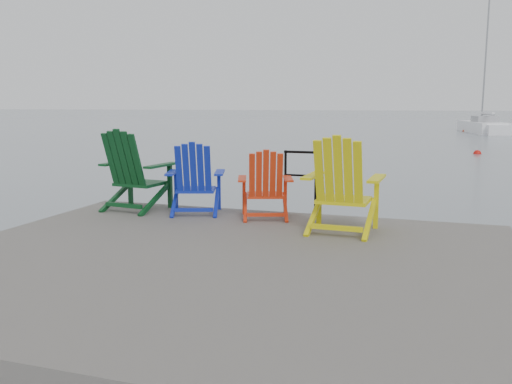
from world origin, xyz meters
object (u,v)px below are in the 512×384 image
(chair_blue, at_px, (195,178))
(buoy_b, at_px, (477,154))
(chair_green, at_px, (134,171))
(handrail, at_px, (300,176))
(buoy_d, at_px, (464,131))
(sailboat_near, at_px, (483,128))
(chair_red, at_px, (265,184))
(chair_yellow, at_px, (342,185))

(chair_blue, height_order, buoy_b, chair_blue)
(chair_green, relative_size, buoy_b, 3.57)
(handrail, xyz_separation_m, buoy_d, (4.05, 37.55, -1.04))
(chair_blue, distance_m, sailboat_near, 37.26)
(handrail, bearing_deg, chair_green, -168.06)
(sailboat_near, bearing_deg, chair_red, -108.51)
(buoy_d, bearing_deg, buoy_b, -91.37)
(chair_red, distance_m, sailboat_near, 37.08)
(chair_red, bearing_deg, chair_blue, 161.64)
(buoy_d, bearing_deg, chair_red, -96.64)
(chair_yellow, bearing_deg, sailboat_near, 85.31)
(handrail, relative_size, buoy_d, 2.79)
(chair_yellow, height_order, sailboat_near, sailboat_near)
(chair_yellow, xyz_separation_m, buoy_b, (2.81, 18.00, -1.08))
(buoy_d, bearing_deg, chair_yellow, -94.90)
(chair_yellow, xyz_separation_m, buoy_d, (3.31, 38.53, -1.08))
(chair_yellow, distance_m, buoy_b, 18.25)
(chair_blue, xyz_separation_m, chair_yellow, (2.16, -0.51, 0.08))
(buoy_d, bearing_deg, handrail, -96.15)
(handrail, relative_size, buoy_b, 2.76)
(sailboat_near, height_order, buoy_d, sailboat_near)
(chair_blue, xyz_separation_m, buoy_d, (5.46, 38.03, -1.01))
(sailboat_near, bearing_deg, buoy_d, 120.70)
(chair_green, xyz_separation_m, sailboat_near, (7.59, 36.69, -0.73))
(buoy_b, height_order, buoy_d, buoy_b)
(chair_blue, distance_m, buoy_d, 38.43)
(chair_blue, bearing_deg, chair_yellow, -31.60)
(chair_yellow, height_order, buoy_b, chair_yellow)
(buoy_b, bearing_deg, handrail, -101.81)
(handrail, bearing_deg, buoy_d, 83.85)
(chair_yellow, relative_size, buoy_b, 3.55)
(chair_red, xyz_separation_m, chair_yellow, (1.12, -0.52, 0.11))
(chair_green, distance_m, chair_yellow, 3.16)
(chair_yellow, height_order, buoy_d, chair_yellow)
(sailboat_near, relative_size, buoy_b, 32.66)
(chair_red, relative_size, buoy_d, 2.89)
(chair_green, bearing_deg, sailboat_near, 84.60)
(handrail, height_order, chair_blue, chair_blue)
(handrail, distance_m, sailboat_near, 36.56)
(chair_green, bearing_deg, chair_yellow, -2.43)
(chair_green, height_order, sailboat_near, sailboat_near)
(chair_red, xyz_separation_m, sailboat_near, (5.59, 36.65, -0.61))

